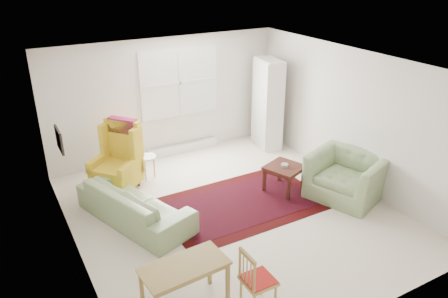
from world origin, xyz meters
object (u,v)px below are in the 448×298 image
desk (185,287)px  armchair (347,172)px  coffee_table (284,178)px  wingback_chair (115,158)px  stool (148,167)px  sofa (134,197)px  cabinet (268,104)px  desk_chair (259,279)px

desk → armchair: bearing=16.8°
coffee_table → desk: size_ratio=0.59×
wingback_chair → coffee_table: size_ratio=2.13×
stool → coffee_table: bearing=-40.8°
sofa → desk: size_ratio=2.06×
wingback_chair → armchair: bearing=18.1°
coffee_table → cabinet: size_ratio=0.31×
wingback_chair → stool: bearing=67.0°
wingback_chair → desk: bearing=-41.7°
desk_chair → coffee_table: bearing=-42.2°
coffee_table → cabinet: (0.91, 1.88, 0.74)m
stool → desk_chair: desk_chair is taller
sofa → desk_chair: size_ratio=2.48×
stool → desk: (-0.81, -3.51, 0.10)m
cabinet → desk: size_ratio=1.93×
wingback_chair → coffee_table: wingback_chair is taller
sofa → wingback_chair: (0.04, 1.14, 0.22)m
armchair → coffee_table: (-0.82, 0.71, -0.23)m
sofa → coffee_table: sofa is taller
cabinet → desk: cabinet is taller
sofa → desk_chair: bearing=175.7°
desk_chair → cabinet: bearing=-35.4°
sofa → wingback_chair: 1.16m
sofa → armchair: size_ratio=1.72×
stool → cabinet: size_ratio=0.23×
cabinet → desk_chair: size_ratio=2.32×
sofa → desk: (-0.10, -2.17, -0.10)m
armchair → wingback_chair: (-3.47, 2.22, 0.17)m
coffee_table → desk: (-2.79, -1.80, 0.08)m
desk → wingback_chair: bearing=87.5°
coffee_table → desk_chair: desk_chair is taller
sofa → cabinet: size_ratio=1.07×
sofa → cabinet: 3.94m
cabinet → desk: bearing=-126.1°
stool → desk: bearing=-103.0°
coffee_table → cabinet: cabinet is taller
wingback_chair → stool: 0.81m
armchair → wingback_chair: bearing=-143.5°
cabinet → desk_chair: 5.06m
armchair → cabinet: size_ratio=0.62×
armchair → desk: bearing=-94.0°
wingback_chair → desk: size_ratio=1.26×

